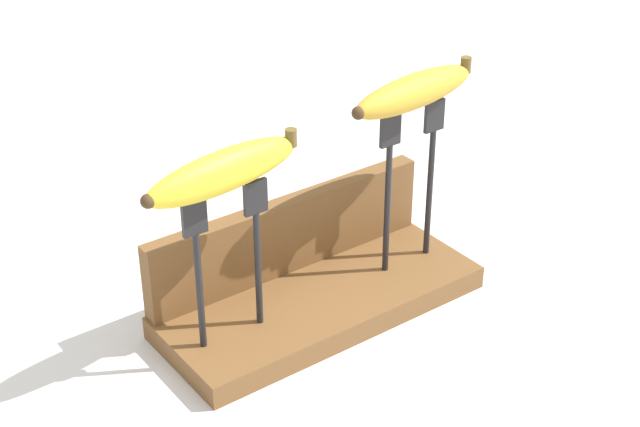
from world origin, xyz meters
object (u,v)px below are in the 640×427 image
fork_stand_right (410,173)px  banana_raised_left (223,171)px  banana_raised_right (414,91)px  fork_stand_left (228,250)px

fork_stand_right → banana_raised_left: banana_raised_left is taller
fork_stand_right → banana_raised_left: 0.25m
fork_stand_right → banana_raised_right: 0.10m
fork_stand_left → banana_raised_left: bearing=-173.1°
fork_stand_right → banana_raised_right: bearing=-173.6°
fork_stand_left → fork_stand_right: fork_stand_right is taller
banana_raised_right → banana_raised_left: bearing=-180.0°
fork_stand_left → banana_raised_left: banana_raised_left is taller
fork_stand_left → banana_raised_right: 0.26m
fork_stand_left → banana_raised_right: size_ratio=0.94×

